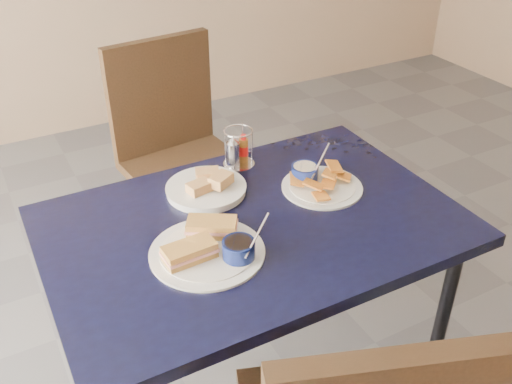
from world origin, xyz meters
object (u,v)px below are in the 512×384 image
sandwich_plate (210,246)px  condiment_caddy (237,151)px  chair_far (178,142)px  plantain_plate (316,181)px  dining_table (254,238)px  bread_basket (207,188)px

sandwich_plate → condiment_caddy: size_ratio=2.39×
chair_far → plantain_plate: size_ratio=3.85×
dining_table → chair_far: (0.10, 0.89, -0.10)m
sandwich_plate → bread_basket: 0.31m
dining_table → condiment_caddy: 0.36m
plantain_plate → bread_basket: plantain_plate is taller
sandwich_plate → dining_table: bearing=23.4°
chair_far → condiment_caddy: 0.61m
chair_far → sandwich_plate: bearing=-106.0°
dining_table → condiment_caddy: condiment_caddy is taller
dining_table → chair_far: chair_far is taller
plantain_plate → condiment_caddy: bearing=123.5°
dining_table → sandwich_plate: size_ratio=3.77×
bread_basket → chair_far: bearing=76.9°
chair_far → sandwich_plate: 1.02m
dining_table → sandwich_plate: (-0.18, -0.08, 0.09)m
chair_far → condiment_caddy: size_ratio=7.45×
condiment_caddy → dining_table: bearing=-108.6°
sandwich_plate → condiment_caddy: (0.28, 0.40, 0.03)m
sandwich_plate → bread_basket: (0.12, 0.29, -0.00)m
plantain_plate → sandwich_plate: bearing=-161.4°
dining_table → bread_basket: size_ratio=4.82×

